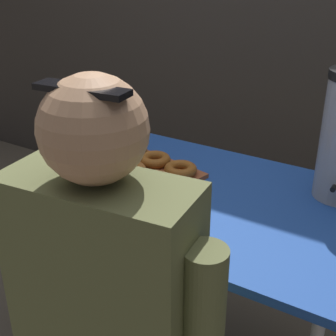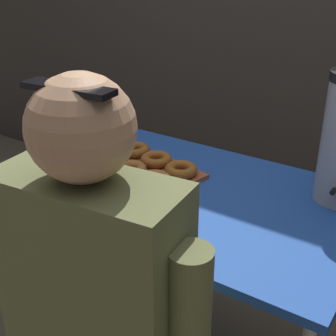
% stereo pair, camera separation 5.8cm
% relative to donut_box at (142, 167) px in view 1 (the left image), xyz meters
% --- Properties ---
extents(folding_table, '(1.25, 0.76, 0.75)m').
position_rel_donut_box_xyz_m(folding_table, '(0.18, -0.02, -0.08)').
color(folding_table, '#1E479E').
rests_on(folding_table, ground).
extents(donut_box, '(0.45, 0.35, 0.05)m').
position_rel_donut_box_xyz_m(donut_box, '(0.00, 0.00, 0.00)').
color(donut_box, brown).
rests_on(donut_box, folding_table).
extents(cell_phone, '(0.10, 0.17, 0.01)m').
position_rel_donut_box_xyz_m(cell_phone, '(-0.26, -0.24, -0.02)').
color(cell_phone, '#2D334C').
rests_on(cell_phone, folding_table).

